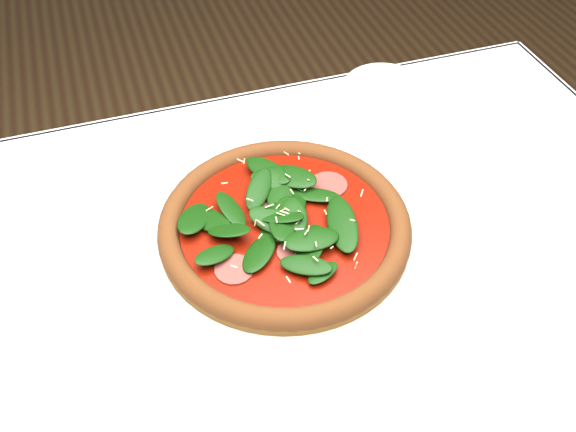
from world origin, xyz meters
name	(u,v)px	position (x,y,z in m)	size (l,w,h in m)	color
dining_table	(265,343)	(0.00, 0.00, 0.65)	(1.21, 0.81, 0.75)	silver
plate	(285,234)	(0.05, 0.08, 0.76)	(0.37, 0.37, 0.02)	white
pizza	(285,223)	(0.05, 0.08, 0.78)	(0.33, 0.33, 0.04)	#946123
saucer_far	(385,87)	(0.31, 0.34, 0.76)	(0.13, 0.13, 0.01)	white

